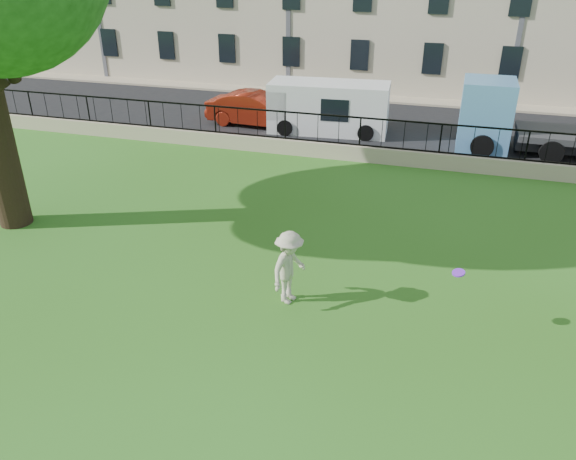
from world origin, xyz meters
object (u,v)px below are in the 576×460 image
(red_sedan, at_px, (257,109))
(blue_truck, at_px, (548,120))
(frisbee, at_px, (459,273))
(man, at_px, (289,268))
(white_van, at_px, (329,107))

(red_sedan, xyz_separation_m, blue_truck, (12.34, -0.50, 0.64))
(red_sedan, bearing_deg, frisbee, -141.64)
(frisbee, distance_m, red_sedan, 16.39)
(man, relative_size, white_van, 0.35)
(frisbee, height_order, blue_truck, blue_truck)
(red_sedan, xyz_separation_m, white_van, (3.40, 0.00, 0.34))
(man, distance_m, frisbee, 3.73)
(frisbee, height_order, red_sedan, red_sedan)
(red_sedan, bearing_deg, man, -153.67)
(red_sedan, distance_m, blue_truck, 12.36)
(man, relative_size, blue_truck, 0.27)
(white_van, distance_m, blue_truck, 8.95)
(white_van, bearing_deg, man, -85.31)
(white_van, xyz_separation_m, blue_truck, (8.93, -0.50, 0.31))
(man, height_order, frisbee, man)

